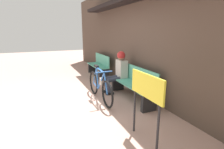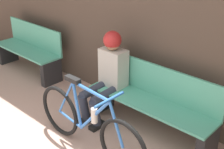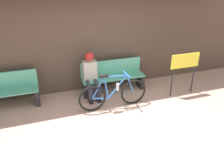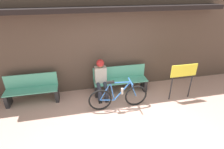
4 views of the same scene
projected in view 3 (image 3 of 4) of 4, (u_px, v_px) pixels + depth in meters
ground_plane at (129, 137)px, 4.20m from camera, size 24.00×24.00×0.00m
storefront_wall at (96, 27)px, 5.51m from camera, size 12.00×0.56×3.20m
park_bench_near at (113, 77)px, 5.78m from camera, size 1.66×0.42×0.82m
bicycle at (113, 94)px, 5.02m from camera, size 1.64×0.40×0.86m
person_seated at (91, 72)px, 5.39m from camera, size 0.34×0.63×1.16m
park_bench_far at (6, 93)px, 5.02m from camera, size 1.43×0.42×0.82m
signboard at (185, 65)px, 5.43m from camera, size 0.78×0.04×1.10m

